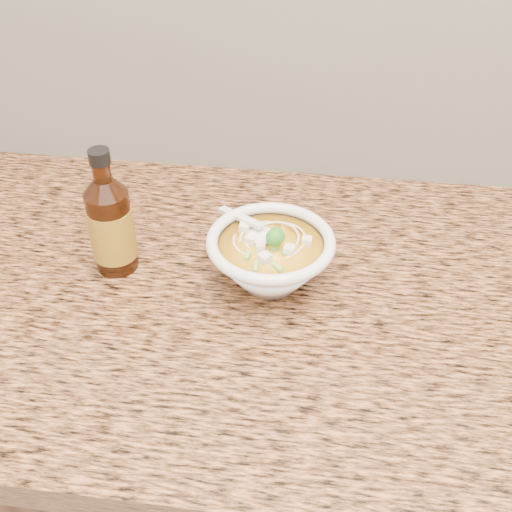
# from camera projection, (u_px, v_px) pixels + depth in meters

# --- Properties ---
(cabinet) EXTENTS (4.00, 0.65, 0.86)m
(cabinet) POSITION_uv_depth(u_px,v_px,m) (358.00, 487.00, 1.17)
(cabinet) COLOR black
(cabinet) RESTS_ON ground
(counter_slab) EXTENTS (4.00, 0.68, 0.04)m
(counter_slab) POSITION_uv_depth(u_px,v_px,m) (391.00, 308.00, 0.89)
(counter_slab) COLOR #A2653B
(counter_slab) RESTS_ON cabinet
(soup_bowl) EXTENTS (0.17, 0.17, 0.10)m
(soup_bowl) POSITION_uv_depth(u_px,v_px,m) (270.00, 259.00, 0.87)
(soup_bowl) COLOR silver
(soup_bowl) RESTS_ON counter_slab
(hot_sauce_bottle) EXTENTS (0.08, 0.08, 0.19)m
(hot_sauce_bottle) POSITION_uv_depth(u_px,v_px,m) (111.00, 225.00, 0.88)
(hot_sauce_bottle) COLOR #3F1A08
(hot_sauce_bottle) RESTS_ON counter_slab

